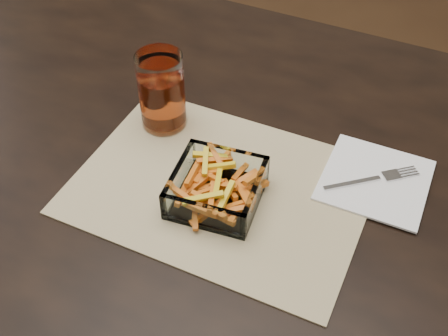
{
  "coord_description": "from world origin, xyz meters",
  "views": [
    {
      "loc": [
        0.38,
        -0.63,
        1.4
      ],
      "look_at": [
        0.12,
        -0.08,
        0.78
      ],
      "focal_mm": 45.0,
      "sensor_mm": 36.0,
      "label": 1
    }
  ],
  "objects_px": {
    "fork": "(374,179)",
    "dining_table": "(184,167)",
    "glass_bowl": "(217,189)",
    "tumbler": "(162,94)"
  },
  "relations": [
    {
      "from": "fork",
      "to": "dining_table",
      "type": "bearing_deg",
      "value": -125.89
    },
    {
      "from": "glass_bowl",
      "to": "fork",
      "type": "relative_size",
      "value": 1.1
    },
    {
      "from": "glass_bowl",
      "to": "dining_table",
      "type": "bearing_deg",
      "value": 137.26
    },
    {
      "from": "tumbler",
      "to": "fork",
      "type": "xyz_separation_m",
      "value": [
        0.37,
        0.02,
        -0.06
      ]
    },
    {
      "from": "glass_bowl",
      "to": "tumbler",
      "type": "height_order",
      "value": "tumbler"
    },
    {
      "from": "tumbler",
      "to": "fork",
      "type": "bearing_deg",
      "value": 2.97
    },
    {
      "from": "tumbler",
      "to": "fork",
      "type": "height_order",
      "value": "tumbler"
    },
    {
      "from": "dining_table",
      "to": "tumbler",
      "type": "height_order",
      "value": "tumbler"
    },
    {
      "from": "glass_bowl",
      "to": "tumbler",
      "type": "relative_size",
      "value": 1.05
    },
    {
      "from": "dining_table",
      "to": "glass_bowl",
      "type": "height_order",
      "value": "glass_bowl"
    }
  ]
}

